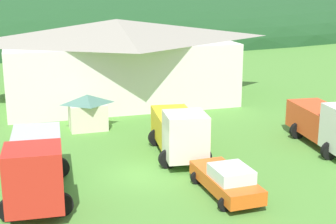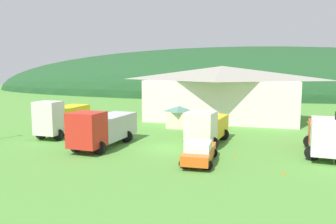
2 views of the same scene
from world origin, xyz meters
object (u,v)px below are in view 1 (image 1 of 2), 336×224
Objects in this scene: depot_building at (117,59)px; play_shed_cream at (88,111)px; service_pickup_orange at (227,180)px; heavy_rig_striped at (179,131)px; heavy_rig_white at (330,123)px; crane_truck_red at (36,164)px; traffic_cone_mid_row at (249,173)px.

depot_building reaches higher than play_shed_cream.
play_shed_cream is at bearing -162.10° from service_pickup_orange.
heavy_rig_striped is at bearing -59.06° from play_shed_cream.
service_pickup_orange is at bearing -57.36° from heavy_rig_white.
crane_truck_red is at bearing -77.88° from heavy_rig_white.
traffic_cone_mid_row is at bearing -56.81° from play_shed_cream.
crane_truck_red is (-7.98, -19.44, -1.98)m from depot_building.
heavy_rig_striped is 6.21m from service_pickup_orange.
crane_truck_red is 17.60× the size of traffic_cone_mid_row.
service_pickup_orange is (9.05, -2.53, -0.90)m from crane_truck_red.
service_pickup_orange is 11.22× the size of traffic_cone_mid_row.
heavy_rig_striped is 0.97× the size of heavy_rig_white.
heavy_rig_striped is 15.41× the size of traffic_cone_mid_row.
depot_building is at bearing 65.10° from play_shed_cream.
traffic_cone_mid_row is (2.41, 2.33, -0.83)m from service_pickup_orange.
depot_building is 21.10m from crane_truck_red.
crane_truck_red is 1.14× the size of heavy_rig_striped.
play_shed_cream is 0.55× the size of service_pickup_orange.
traffic_cone_mid_row is at bearing -79.96° from depot_building.
heavy_rig_white is 7.40m from traffic_cone_mid_row.
depot_building is 20.10m from heavy_rig_white.
depot_building reaches higher than crane_truck_red.
heavy_rig_striped is 1.37× the size of service_pickup_orange.
play_shed_cream is at bearing -114.90° from depot_building.
play_shed_cream is at bearing 123.19° from traffic_cone_mid_row.
traffic_cone_mid_row is (-6.78, -2.48, -1.65)m from heavy_rig_white.
heavy_rig_white reaches higher than heavy_rig_striped.
play_shed_cream is 0.39× the size of heavy_rig_white.
heavy_rig_striped is (0.58, -15.83, -2.08)m from depot_building.
depot_building is 2.83× the size of heavy_rig_white.
heavy_rig_white is at bearing 101.12° from crane_truck_red.
depot_building is 9.54m from play_shed_cream.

